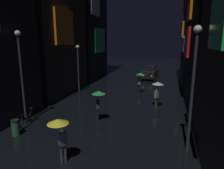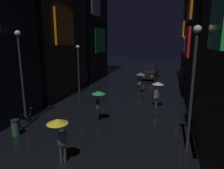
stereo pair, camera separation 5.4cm
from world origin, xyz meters
name	(u,v)px [view 1 (the left image)]	position (x,y,z in m)	size (l,w,h in m)	color
building_right_mid	(221,11)	(7.48, 12.94, 7.53)	(4.25, 7.87, 15.05)	black
building_right_far	(203,16)	(7.48, 21.77, 8.12)	(4.25, 7.53, 16.23)	#33302D
pedestrian_near_crossing_green	(140,77)	(1.14, 15.24, 1.67)	(0.90, 0.90, 2.12)	black
pedestrian_midstreet_centre_clear	(157,88)	(3.13, 10.94, 1.67)	(0.90, 0.90, 2.12)	#38332D
pedestrian_far_right_green	(98,97)	(-0.43, 7.03, 1.67)	(0.90, 0.90, 2.12)	black
pedestrian_foreground_right_yellow	(60,129)	(-0.41, 2.10, 1.67)	(0.90, 0.90, 2.12)	#38332D
bicycle_parked_at_storefront	(28,119)	(-4.60, 5.26, 0.39)	(0.38, 1.80, 0.96)	black
car_distant	(150,72)	(1.45, 23.46, 0.93)	(2.49, 4.26, 1.92)	black
streetlamp_left_near	(21,68)	(-5.00, 5.55, 3.67)	(0.36, 0.36, 5.92)	#2D2D33
streetlamp_right_near	(194,77)	(5.00, 4.81, 3.69)	(0.36, 0.36, 5.97)	#2D2D33
streetlamp_left_far	(78,63)	(-5.00, 13.77, 3.10)	(0.36, 0.36, 4.88)	#2D2D33
trash_bin	(16,128)	(-4.30, 3.84, 0.47)	(0.46, 0.46, 0.93)	#265933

